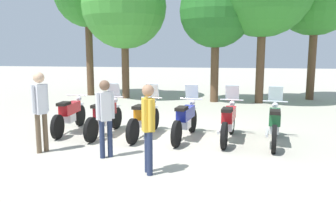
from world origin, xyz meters
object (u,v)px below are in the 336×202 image
motorcycle_5 (274,123)px  person_0 (105,113)px  motorcycle_0 (70,114)px  motorcycle_4 (229,120)px  tree_1 (124,7)px  tree_2 (216,12)px  motorcycle_2 (145,117)px  motorcycle_1 (105,116)px  person_1 (40,105)px  motorcycle_3 (186,119)px  person_2 (148,122)px

motorcycle_5 → person_0: bearing=123.6°
motorcycle_0 → motorcycle_4: bearing=-95.6°
tree_1 → tree_2: bearing=-6.6°
motorcycle_0 → motorcycle_4: size_ratio=1.00×
person_0 → motorcycle_2: bearing=-47.6°
person_0 → tree_2: tree_2 is taller
motorcycle_0 → motorcycle_1: 1.12m
motorcycle_2 → motorcycle_4: same height
person_0 → person_1: 1.57m
motorcycle_3 → person_2: 2.67m
motorcycle_0 → motorcycle_4: 4.43m
motorcycle_3 → tree_1: 8.95m
motorcycle_5 → tree_1: bearing=48.1°
tree_1 → person_2: bearing=-70.4°
motorcycle_4 → tree_1: bearing=42.4°
motorcycle_2 → tree_2: tree_2 is taller
motorcycle_3 → person_2: (-0.37, -2.61, 0.46)m
motorcycle_0 → person_1: size_ratio=1.21×
motorcycle_4 → motorcycle_2: bearing=96.7°
motorcycle_3 → motorcycle_4: (1.11, 0.02, 0.00)m
motorcycle_4 → tree_2: 7.48m
motorcycle_5 → person_2: 3.64m
motorcycle_0 → tree_2: tree_2 is taller
motorcycle_1 → person_1: (-0.83, -1.76, 0.56)m
person_2 → motorcycle_4: bearing=-147.0°
motorcycle_4 → person_0: size_ratio=1.31×
person_1 → person_2: 2.81m
motorcycle_5 → person_2: size_ratio=1.31×
motorcycle_2 → person_1: bearing=139.9°
motorcycle_2 → motorcycle_5: same height
motorcycle_1 → person_2: (1.84, -2.64, 0.46)m
person_0 → person_2: size_ratio=1.00×
tree_2 → person_0: bearing=-103.3°
motorcycle_5 → motorcycle_1: bearing=96.6°
motorcycle_5 → person_1: bearing=115.5°
motorcycle_4 → person_0: 3.22m
motorcycle_5 → tree_2: (-1.69, 6.68, 3.49)m
motorcycle_5 → person_2: person_2 is taller
person_1 → tree_1: bearing=-55.2°
tree_2 → motorcycle_1: bearing=-112.6°
motorcycle_1 → tree_2: size_ratio=0.39×
motorcycle_2 → motorcycle_5: size_ratio=1.00×
motorcycle_2 → person_2: person_2 is taller
motorcycle_1 → person_0: size_ratio=1.32×
motorcycle_3 → person_0: 2.41m
person_0 → motorcycle_4: bearing=-90.6°
person_2 → person_0: bearing=-61.9°
motorcycle_3 → tree_1: bearing=36.8°
motorcycle_2 → person_1: 2.69m
motorcycle_0 → motorcycle_2: size_ratio=1.00×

